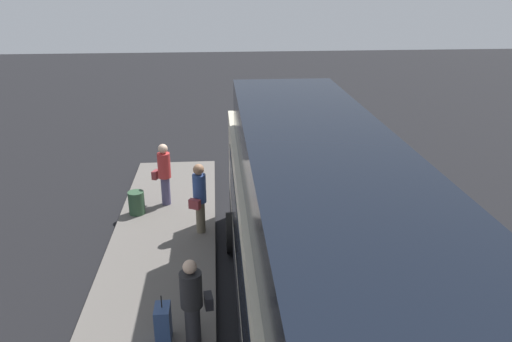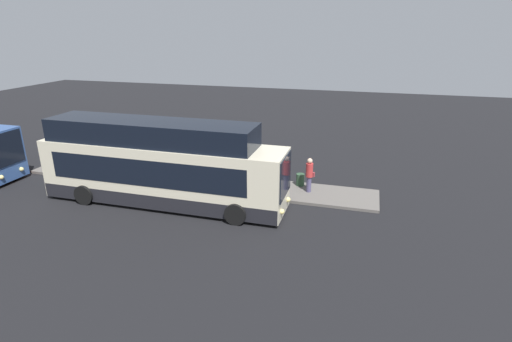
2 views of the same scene
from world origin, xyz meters
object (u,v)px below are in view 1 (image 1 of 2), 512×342
passenger_with_bags (164,172)px  suitcase (163,324)px  bus_lead (318,281)px  passenger_waiting (192,299)px  trash_bin (137,203)px  passenger_boarding (199,195)px

passenger_with_bags → suitcase: size_ratio=1.91×
bus_lead → passenger_waiting: bus_lead is taller
trash_bin → passenger_with_bags: bearing=-52.0°
passenger_boarding → suitcase: bearing=109.6°
passenger_waiting → trash_bin: 5.71m
suitcase → trash_bin: 5.49m
bus_lead → suitcase: size_ratio=12.74×
passenger_with_bags → bus_lead: bearing=-133.3°
bus_lead → suitcase: (0.84, 2.57, -1.32)m
passenger_waiting → passenger_with_bags: 6.07m
passenger_waiting → bus_lead: bearing=60.2°
trash_bin → bus_lead: bearing=-148.5°
suitcase → trash_bin: (5.35, 1.22, -0.03)m
bus_lead → passenger_with_bags: bearing=24.2°
passenger_waiting → suitcase: passenger_waiting is taller
passenger_with_bags → suitcase: (-5.93, -0.48, -0.64)m
passenger_boarding → passenger_with_bags: size_ratio=1.02×
passenger_boarding → bus_lead: bearing=139.4°
bus_lead → passenger_waiting: size_ratio=7.30×
passenger_boarding → passenger_waiting: bearing=117.1°
passenger_with_bags → trash_bin: (-0.58, 0.74, -0.67)m
passenger_waiting → suitcase: bearing=-103.8°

